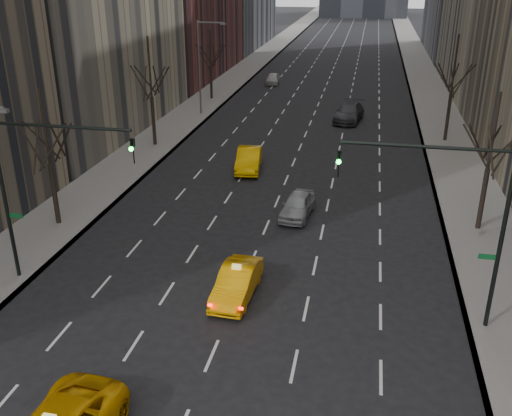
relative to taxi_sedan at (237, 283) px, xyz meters
The scene contains 15 objects.
sidewalk_left 58.88m from the taxi_sedan, 102.01° to the left, with size 4.50×320.00×0.15m, color slate.
sidewalk_right 58.88m from the taxi_sedan, 77.99° to the left, with size 4.50×320.00×0.15m, color slate.
tree_lw_b 13.57m from the taxi_sedan, 155.05° to the left, with size 3.36×3.50×7.82m.
tree_lw_c 24.92m from the taxi_sedan, 119.07° to the left, with size 3.36×3.50×8.74m.
tree_lw_d 41.46m from the taxi_sedan, 106.87° to the left, with size 3.36×3.50×7.36m.
tree_rw_b 15.65m from the taxi_sedan, 38.61° to the left, with size 3.36×3.50×7.82m.
tree_rw_c 30.26m from the taxi_sedan, 66.49° to the left, with size 3.36×3.50×8.74m.
traffic_mast_left 10.29m from the taxi_sedan, behind, with size 6.69×0.39×8.00m.
traffic_mast_right 10.29m from the taxi_sedan, ahead, with size 6.69×0.39×8.00m.
streetlight_far 34.69m from the taxi_sedan, 108.40° to the left, with size 2.83×0.22×9.00m.
taxi_sedan is the anchor object (origin of this frame).
silver_sedan_ahead 9.72m from the taxi_sedan, 80.78° to the left, with size 1.65×4.11×1.40m, color #9A9DA1.
far_taxi 17.53m from the taxi_sedan, 99.99° to the left, with size 1.69×4.85×1.60m, color #FFB905.
far_suv_grey 33.24m from the taxi_sedan, 83.87° to the left, with size 2.31×5.69×1.65m, color #333338.
far_car_white 50.17m from the taxi_sedan, 97.75° to the left, with size 1.56×3.88×1.32m, color silver.
Camera 1 is at (5.22, -9.51, 14.14)m, focal length 40.00 mm.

